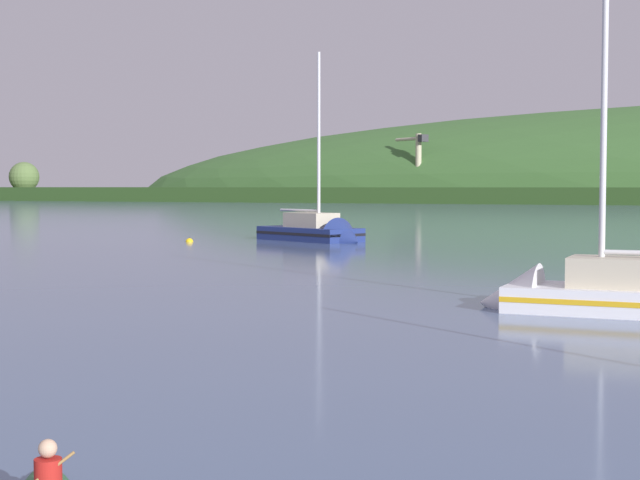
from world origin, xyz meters
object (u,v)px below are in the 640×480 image
object	(u,v)px
dockside_crane	(418,170)
mooring_buoy_foreground	(189,242)
sailboat_midwater_white	(319,236)
sailboat_far_left	(598,301)

from	to	relation	value
dockside_crane	mooring_buoy_foreground	world-z (taller)	dockside_crane
dockside_crane	mooring_buoy_foreground	bearing A→B (deg)	137.51
dockside_crane	mooring_buoy_foreground	size ratio (longest dim) A/B	28.13
sailboat_midwater_white	sailboat_far_left	distance (m)	39.58
dockside_crane	sailboat_far_left	world-z (taller)	dockside_crane
sailboat_far_left	sailboat_midwater_white	bearing A→B (deg)	-54.31
sailboat_midwater_white	sailboat_far_left	bearing A→B (deg)	-28.53
dockside_crane	sailboat_midwater_white	distance (m)	178.73
dockside_crane	sailboat_far_left	bearing A→B (deg)	143.98
dockside_crane	sailboat_far_left	distance (m)	216.24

